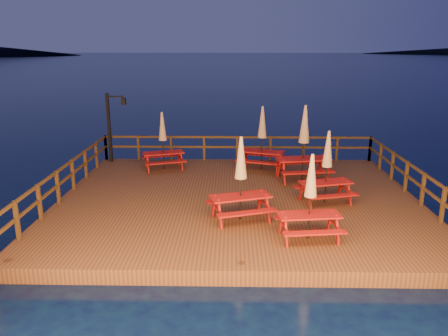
{
  "coord_description": "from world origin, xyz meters",
  "views": [
    {
      "loc": [
        -0.21,
        -13.95,
        5.42
      ],
      "look_at": [
        -0.5,
        0.6,
        1.25
      ],
      "focal_mm": 35.0,
      "sensor_mm": 36.0,
      "label": 1
    }
  ],
  "objects_px": {
    "picnic_table_1": "(327,166)",
    "picnic_table_2": "(163,140)",
    "lamp_post": "(112,121)",
    "picnic_table_0": "(304,142)"
  },
  "relations": [
    {
      "from": "lamp_post",
      "to": "picnic_table_1",
      "type": "relative_size",
      "value": 1.26
    },
    {
      "from": "picnic_table_1",
      "to": "picnic_table_2",
      "type": "height_order",
      "value": "picnic_table_1"
    },
    {
      "from": "picnic_table_1",
      "to": "picnic_table_2",
      "type": "relative_size",
      "value": 1.01
    },
    {
      "from": "picnic_table_1",
      "to": "picnic_table_2",
      "type": "distance_m",
      "value": 7.02
    },
    {
      "from": "picnic_table_0",
      "to": "picnic_table_1",
      "type": "distance_m",
      "value": 2.49
    },
    {
      "from": "picnic_table_0",
      "to": "lamp_post",
      "type": "bearing_deg",
      "value": 152.54
    },
    {
      "from": "lamp_post",
      "to": "picnic_table_1",
      "type": "distance_m",
      "value": 9.63
    },
    {
      "from": "picnic_table_1",
      "to": "picnic_table_2",
      "type": "xyz_separation_m",
      "value": [
        -5.87,
        3.86,
        -0.01
      ]
    },
    {
      "from": "picnic_table_0",
      "to": "picnic_table_2",
      "type": "height_order",
      "value": "picnic_table_0"
    },
    {
      "from": "picnic_table_0",
      "to": "picnic_table_2",
      "type": "bearing_deg",
      "value": 156.28
    }
  ]
}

